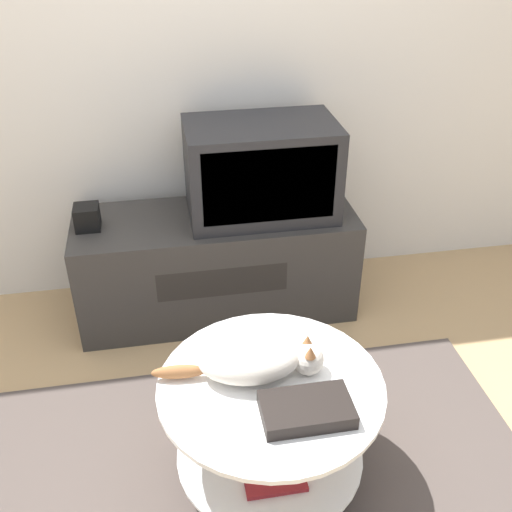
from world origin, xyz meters
TOP-DOWN VIEW (x-y plane):
  - ground_plane at (0.00, 0.00)m, footprint 12.00×12.00m
  - wall_back at (0.00, 1.31)m, footprint 8.00×0.05m
  - rug at (0.00, 0.00)m, footprint 2.07×1.06m
  - tv_stand at (0.02, 0.99)m, footprint 1.29×0.47m
  - tv at (0.24, 0.99)m, footprint 0.66×0.40m
  - speaker at (-0.54, 0.98)m, footprint 0.11×0.11m
  - coffee_table at (0.08, -0.05)m, footprint 0.73×0.73m
  - dvd_box at (0.16, -0.20)m, footprint 0.27×0.16m
  - cat at (0.03, -0.00)m, footprint 0.55×0.23m

SIDE VIEW (x-z plane):
  - ground_plane at x=0.00m, z-range 0.00..0.00m
  - rug at x=0.00m, z-range 0.00..0.02m
  - tv_stand at x=0.02m, z-range 0.00..0.51m
  - coffee_table at x=0.08m, z-range 0.08..0.52m
  - dvd_box at x=0.16m, z-range 0.46..0.51m
  - cat at x=0.03m, z-range 0.46..0.59m
  - speaker at x=-0.54m, z-range 0.51..0.62m
  - tv at x=0.24m, z-range 0.51..0.94m
  - wall_back at x=0.00m, z-range 0.00..2.60m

